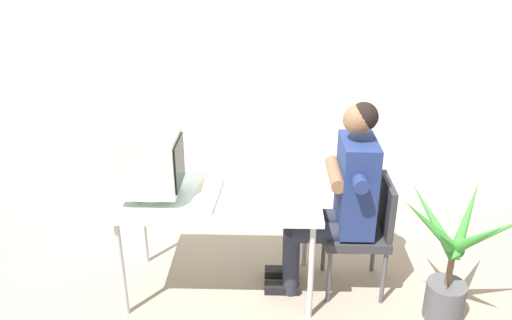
{
  "coord_description": "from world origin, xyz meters",
  "views": [
    {
      "loc": [
        0.33,
        -2.93,
        2.26
      ],
      "look_at": [
        0.24,
        0.0,
        0.97
      ],
      "focal_mm": 36.01,
      "sensor_mm": 36.0,
      "label": 1
    }
  ],
  "objects_px": {
    "crt_monitor": "(150,163)",
    "keyboard": "(207,195)",
    "person_seated": "(340,194)",
    "desk": "(219,203)",
    "office_chair": "(364,227)",
    "potted_plant": "(451,262)"
  },
  "relations": [
    {
      "from": "keyboard",
      "to": "person_seated",
      "type": "distance_m",
      "value": 0.87
    },
    {
      "from": "desk",
      "to": "office_chair",
      "type": "relative_size",
      "value": 1.6
    },
    {
      "from": "desk",
      "to": "person_seated",
      "type": "bearing_deg",
      "value": 3.35
    },
    {
      "from": "person_seated",
      "to": "keyboard",
      "type": "bearing_deg",
      "value": -174.92
    },
    {
      "from": "person_seated",
      "to": "potted_plant",
      "type": "relative_size",
      "value": 1.5
    },
    {
      "from": "person_seated",
      "to": "crt_monitor",
      "type": "bearing_deg",
      "value": -176.49
    },
    {
      "from": "keyboard",
      "to": "person_seated",
      "type": "bearing_deg",
      "value": 5.08
    },
    {
      "from": "crt_monitor",
      "to": "potted_plant",
      "type": "distance_m",
      "value": 1.96
    },
    {
      "from": "person_seated",
      "to": "office_chair",
      "type": "bearing_deg",
      "value": -0.0
    },
    {
      "from": "office_chair",
      "to": "potted_plant",
      "type": "relative_size",
      "value": 0.91
    },
    {
      "from": "potted_plant",
      "to": "desk",
      "type": "bearing_deg",
      "value": 169.58
    },
    {
      "from": "office_chair",
      "to": "person_seated",
      "type": "distance_m",
      "value": 0.3
    },
    {
      "from": "crt_monitor",
      "to": "desk",
      "type": "bearing_deg",
      "value": 3.82
    },
    {
      "from": "person_seated",
      "to": "potted_plant",
      "type": "distance_m",
      "value": 0.79
    },
    {
      "from": "crt_monitor",
      "to": "person_seated",
      "type": "bearing_deg",
      "value": 3.51
    },
    {
      "from": "desk",
      "to": "person_seated",
      "type": "relative_size",
      "value": 0.97
    },
    {
      "from": "crt_monitor",
      "to": "keyboard",
      "type": "xyz_separation_m",
      "value": [
        0.35,
        -0.0,
        -0.22
      ]
    },
    {
      "from": "keyboard",
      "to": "potted_plant",
      "type": "bearing_deg",
      "value": -8.8
    },
    {
      "from": "person_seated",
      "to": "potted_plant",
      "type": "xyz_separation_m",
      "value": [
        0.66,
        -0.31,
        -0.3
      ]
    },
    {
      "from": "office_chair",
      "to": "person_seated",
      "type": "xyz_separation_m",
      "value": [
        -0.17,
        0.0,
        0.25
      ]
    },
    {
      "from": "keyboard",
      "to": "potted_plant",
      "type": "xyz_separation_m",
      "value": [
        1.52,
        -0.24,
        -0.32
      ]
    },
    {
      "from": "keyboard",
      "to": "person_seated",
      "type": "xyz_separation_m",
      "value": [
        0.86,
        0.08,
        -0.02
      ]
    }
  ]
}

